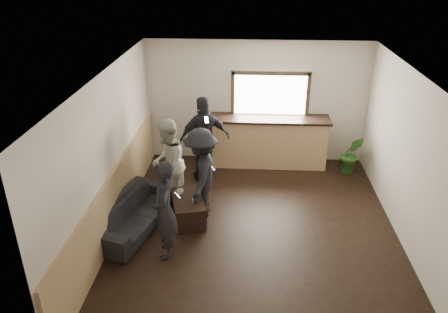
# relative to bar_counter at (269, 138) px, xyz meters

# --- Properties ---
(ground) EXTENTS (5.00, 6.00, 0.01)m
(ground) POSITION_rel_bar_counter_xyz_m (-0.30, -2.70, -0.64)
(ground) COLOR black
(room_shell) EXTENTS (5.01, 6.01, 2.80)m
(room_shell) POSITION_rel_bar_counter_xyz_m (-1.04, -2.70, 0.83)
(room_shell) COLOR silver
(room_shell) RESTS_ON ground
(bar_counter) EXTENTS (2.70, 0.68, 2.13)m
(bar_counter) POSITION_rel_bar_counter_xyz_m (0.00, 0.00, 0.00)
(bar_counter) COLOR tan
(bar_counter) RESTS_ON ground
(sofa) EXTENTS (1.34, 2.18, 0.60)m
(sofa) POSITION_rel_bar_counter_xyz_m (-2.45, -2.74, -0.34)
(sofa) COLOR black
(sofa) RESTS_ON ground
(coffee_table) EXTENTS (0.77, 1.08, 0.43)m
(coffee_table) POSITION_rel_bar_counter_xyz_m (-1.53, -2.41, -0.43)
(coffee_table) COLOR black
(coffee_table) RESTS_ON ground
(cup_a) EXTENTS (0.14, 0.14, 0.10)m
(cup_a) POSITION_rel_bar_counter_xyz_m (-1.70, -2.28, -0.16)
(cup_a) COLOR silver
(cup_a) RESTS_ON coffee_table
(cup_b) EXTENTS (0.12, 0.12, 0.08)m
(cup_b) POSITION_rel_bar_counter_xyz_m (-1.39, -2.57, -0.17)
(cup_b) COLOR silver
(cup_b) RESTS_ON coffee_table
(potted_plant) EXTENTS (0.49, 0.40, 0.89)m
(potted_plant) POSITION_rel_bar_counter_xyz_m (1.82, -0.33, -0.20)
(potted_plant) COLOR #2D6623
(potted_plant) RESTS_ON ground
(person_a) EXTENTS (0.52, 0.67, 1.66)m
(person_a) POSITION_rel_bar_counter_xyz_m (-1.75, -3.46, 0.19)
(person_a) COLOR black
(person_a) RESTS_ON ground
(person_b) EXTENTS (0.69, 0.87, 1.75)m
(person_b) POSITION_rel_bar_counter_xyz_m (-1.97, -1.90, 0.23)
(person_b) COLOR beige
(person_b) RESTS_ON ground
(person_c) EXTENTS (0.66, 1.12, 1.71)m
(person_c) POSITION_rel_bar_counter_xyz_m (-1.30, -2.22, 0.22)
(person_c) COLOR black
(person_c) RESTS_ON ground
(person_d) EXTENTS (1.18, 0.79, 1.85)m
(person_d) POSITION_rel_bar_counter_xyz_m (-1.39, -0.81, 0.29)
(person_d) COLOR black
(person_d) RESTS_ON ground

